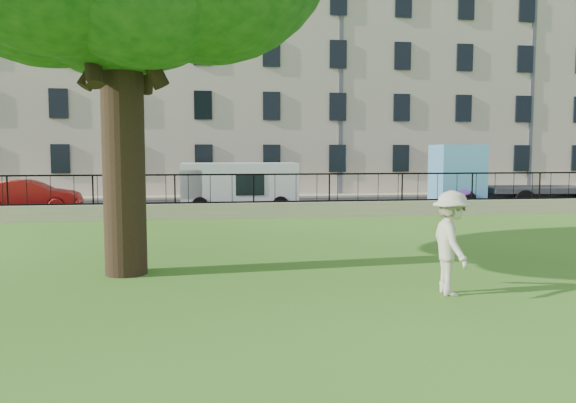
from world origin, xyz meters
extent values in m
plane|color=#376518|center=(0.00, 0.00, 0.00)|extent=(120.00, 120.00, 0.00)
cube|color=gray|center=(0.00, 12.00, 0.30)|extent=(50.00, 0.40, 0.60)
cube|color=black|center=(0.00, 12.00, 0.63)|extent=(50.00, 0.05, 0.06)
cube|color=black|center=(0.00, 12.00, 1.70)|extent=(50.00, 0.05, 0.06)
cube|color=black|center=(0.00, 16.70, 0.01)|extent=(60.00, 9.00, 0.01)
cube|color=gray|center=(0.00, 21.90, 0.06)|extent=(60.00, 1.40, 0.12)
cube|color=beige|center=(0.00, 27.60, 6.50)|extent=(56.00, 10.00, 13.00)
cylinder|color=black|center=(-3.50, 2.33, 2.37)|extent=(0.87, 0.87, 4.75)
imported|color=beige|center=(2.50, -0.27, 0.94)|extent=(0.80, 1.26, 1.87)
cylinder|color=#9627E0|center=(3.24, 0.84, 1.75)|extent=(0.30, 0.31, 0.12)
imported|color=#A61714|center=(-9.25, 15.40, 0.69)|extent=(4.23, 1.64, 1.37)
cube|color=silver|center=(-0.38, 14.80, 1.05)|extent=(5.01, 2.02, 2.09)
cube|color=#5AA4D3|center=(12.00, 14.40, 1.45)|extent=(7.13, 3.17, 2.90)
camera|label=1|loc=(-1.82, -9.65, 2.54)|focal=35.00mm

